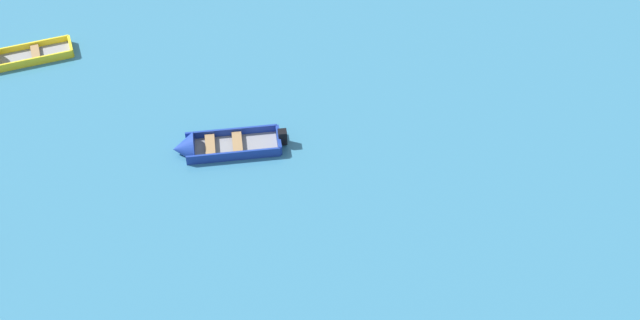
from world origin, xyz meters
The scene contains 2 objects.
rowboat_deep_blue_cluster_outer centered at (-3.23, 25.66, 0.16)m, with size 3.56×1.43×0.99m.
rowboat_yellow_outer_right centered at (-9.19, 31.60, 0.14)m, with size 3.15×1.17×0.86m.
Camera 1 is at (-4.40, 7.27, 18.46)m, focal length 46.95 mm.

